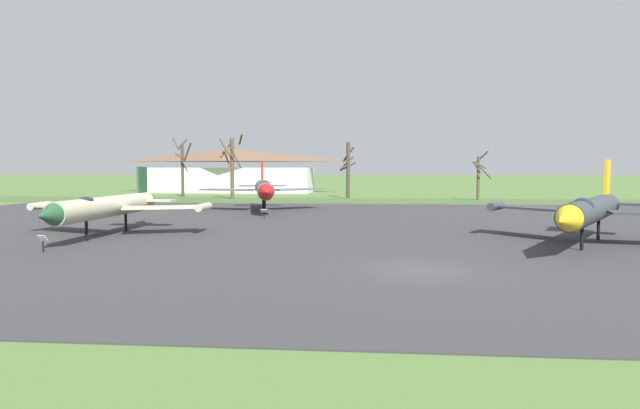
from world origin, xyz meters
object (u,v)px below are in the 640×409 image
(jet_fighter_rear_center, at_px, (106,206))
(info_placard_rear_center, at_px, (43,242))
(visitor_building, at_px, (231,171))
(jet_fighter_rear_left, at_px, (264,189))
(jet_fighter_front_left, at_px, (590,210))
(info_placard_rear_left, at_px, (264,213))

(jet_fighter_rear_center, relative_size, info_placard_rear_center, 14.71)
(visitor_building, bearing_deg, jet_fighter_rear_left, -71.53)
(visitor_building, bearing_deg, info_placard_rear_center, -83.54)
(jet_fighter_front_left, bearing_deg, info_placard_rear_left, 145.96)
(jet_fighter_rear_center, bearing_deg, info_placard_rear_left, 58.94)
(jet_fighter_front_left, xyz_separation_m, jet_fighter_rear_left, (-22.11, 22.01, 0.25))
(info_placard_rear_center, relative_size, info_placard_rear_left, 1.06)
(info_placard_rear_center, height_order, jet_fighter_rear_left, jet_fighter_rear_left)
(jet_fighter_front_left, xyz_separation_m, jet_fighter_rear_center, (-27.91, 1.58, -0.09))
(info_placard_rear_center, bearing_deg, jet_fighter_front_left, 9.97)
(jet_fighter_front_left, height_order, info_placard_rear_left, jet_fighter_front_left)
(jet_fighter_rear_left, relative_size, visitor_building, 0.53)
(jet_fighter_front_left, distance_m, visitor_building, 72.09)
(jet_fighter_front_left, height_order, jet_fighter_rear_center, jet_fighter_front_left)
(jet_fighter_front_left, distance_m, info_placard_rear_left, 24.80)
(jet_fighter_rear_left, bearing_deg, info_placard_rear_center, -102.38)
(jet_fighter_rear_center, xyz_separation_m, info_placard_rear_center, (-0.11, -6.50, -1.32))
(info_placard_rear_center, xyz_separation_m, visitor_building, (-7.65, 67.55, 3.10))
(jet_fighter_rear_center, height_order, jet_fighter_rear_left, jet_fighter_rear_left)
(jet_fighter_rear_center, xyz_separation_m, jet_fighter_rear_left, (5.80, 20.44, 0.34))
(info_placard_rear_center, relative_size, jet_fighter_rear_left, 0.06)
(jet_fighter_rear_left, relative_size, info_placard_rear_left, 18.26)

